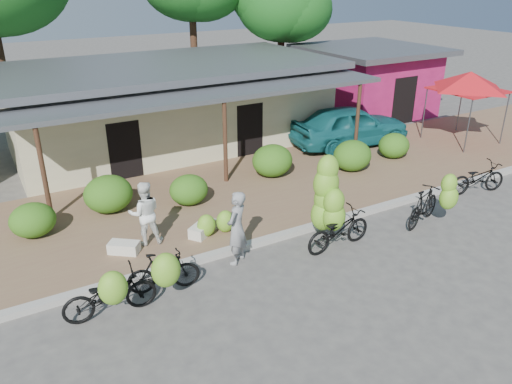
% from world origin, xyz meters
% --- Properties ---
extents(ground, '(100.00, 100.00, 0.00)m').
position_xyz_m(ground, '(0.00, 0.00, 0.00)').
color(ground, '#4D4A48').
rests_on(ground, ground).
extents(sidewalk, '(60.00, 6.00, 0.12)m').
position_xyz_m(sidewalk, '(0.00, 5.00, 0.06)').
color(sidewalk, brown).
rests_on(sidewalk, ground).
extents(curb, '(60.00, 0.25, 0.15)m').
position_xyz_m(curb, '(0.00, 2.00, 0.07)').
color(curb, '#A8A399').
rests_on(curb, ground).
extents(shop_main, '(13.00, 8.50, 3.35)m').
position_xyz_m(shop_main, '(0.00, 10.93, 1.72)').
color(shop_main, beige).
rests_on(shop_main, ground).
extents(shop_pink, '(6.00, 6.00, 3.25)m').
position_xyz_m(shop_pink, '(10.50, 10.99, 1.67)').
color(shop_pink, '#C01D63').
rests_on(shop_pink, ground).
extents(tree_near_right, '(4.71, 4.55, 6.94)m').
position_xyz_m(tree_near_right, '(7.31, 14.61, 5.20)').
color(tree_near_right, '#482C1D').
rests_on(tree_near_right, ground).
extents(hedge_0, '(1.19, 1.07, 0.93)m').
position_xyz_m(hedge_0, '(-6.15, 5.24, 0.58)').
color(hedge_0, '#2C6216').
rests_on(hedge_0, sidewalk).
extents(hedge_1, '(1.41, 1.27, 1.10)m').
position_xyz_m(hedge_1, '(-4.01, 5.74, 0.67)').
color(hedge_1, '#2C6216').
rests_on(hedge_1, sidewalk).
extents(hedge_2, '(1.18, 1.06, 0.92)m').
position_xyz_m(hedge_2, '(-1.78, 5.05, 0.58)').
color(hedge_2, '#2C6216').
rests_on(hedge_2, sidewalk).
extents(hedge_3, '(1.42, 1.28, 1.11)m').
position_xyz_m(hedge_3, '(1.60, 5.73, 0.67)').
color(hedge_3, '#2C6216').
rests_on(hedge_3, sidewalk).
extents(hedge_4, '(1.39, 1.25, 1.08)m').
position_xyz_m(hedge_4, '(4.33, 4.78, 0.66)').
color(hedge_4, '#2C6216').
rests_on(hedge_4, sidewalk).
extents(hedge_5, '(1.20, 1.08, 0.94)m').
position_xyz_m(hedge_5, '(6.55, 5.02, 0.59)').
color(hedge_5, '#2C6216').
rests_on(hedge_5, sidewalk).
extents(red_canopy, '(3.50, 3.50, 2.86)m').
position_xyz_m(red_canopy, '(10.46, 5.15, 2.61)').
color(red_canopy, '#59595E').
rests_on(red_canopy, sidewalk).
extents(bike_far_left, '(1.97, 1.29, 1.42)m').
position_xyz_m(bike_far_left, '(-5.26, 0.94, 0.58)').
color(bike_far_left, black).
rests_on(bike_far_left, ground).
extents(bike_left, '(1.68, 1.30, 1.31)m').
position_xyz_m(bike_left, '(-4.02, 1.14, 0.60)').
color(bike_left, black).
rests_on(bike_left, ground).
extents(bike_center, '(2.02, 1.27, 2.39)m').
position_xyz_m(bike_center, '(0.57, 1.12, 0.92)').
color(bike_center, black).
rests_on(bike_center, ground).
extents(bike_right, '(1.87, 1.38, 1.68)m').
position_xyz_m(bike_right, '(3.58, 0.62, 0.67)').
color(bike_right, black).
rests_on(bike_right, ground).
extents(bike_far_right, '(2.07, 1.12, 1.03)m').
position_xyz_m(bike_far_right, '(6.71, 1.41, 0.52)').
color(bike_far_right, black).
rests_on(bike_far_right, ground).
extents(loose_banana_a, '(0.50, 0.42, 0.62)m').
position_xyz_m(loose_banana_a, '(-1.64, 2.90, 0.43)').
color(loose_banana_a, '#7BC130').
rests_on(loose_banana_a, sidewalk).
extents(loose_banana_b, '(0.50, 0.42, 0.62)m').
position_xyz_m(loose_banana_b, '(-2.19, 2.93, 0.43)').
color(loose_banana_b, '#7BC130').
rests_on(loose_banana_b, sidewalk).
extents(loose_banana_c, '(0.55, 0.47, 0.69)m').
position_xyz_m(loose_banana_c, '(1.56, 2.60, 0.46)').
color(loose_banana_c, '#7BC130').
rests_on(loose_banana_c, sidewalk).
extents(sack_near, '(0.92, 0.82, 0.30)m').
position_xyz_m(sack_near, '(-2.23, 3.09, 0.27)').
color(sack_near, silver).
rests_on(sack_near, sidewalk).
extents(sack_far, '(0.83, 0.76, 0.28)m').
position_xyz_m(sack_far, '(-4.34, 3.19, 0.26)').
color(sack_far, silver).
rests_on(sack_far, sidewalk).
extents(vendor, '(0.82, 0.77, 1.89)m').
position_xyz_m(vendor, '(-2.00, 1.55, 0.94)').
color(vendor, gray).
rests_on(vendor, ground).
extents(bystander, '(0.95, 0.81, 1.70)m').
position_xyz_m(bystander, '(-3.68, 3.38, 0.97)').
color(bystander, white).
rests_on(bystander, sidewalk).
extents(teal_van, '(5.02, 2.44, 1.65)m').
position_xyz_m(teal_van, '(6.04, 7.00, 0.94)').
color(teal_van, '#176167').
rests_on(teal_van, sidewalk).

